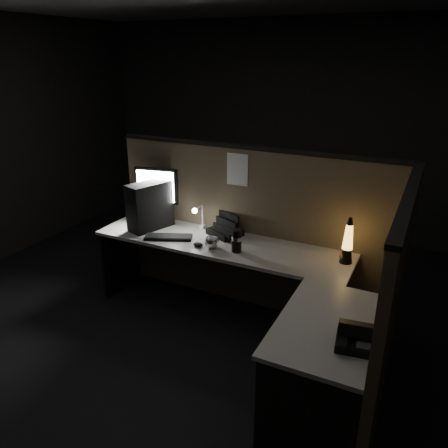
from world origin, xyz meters
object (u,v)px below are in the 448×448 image
at_px(keyboard, 168,237).
at_px(lava_lamp, 348,244).
at_px(pc_tower, 150,206).
at_px(desk_phone, 357,337).
at_px(monitor, 157,190).

distance_m(keyboard, lava_lamp, 1.55).
height_order(pc_tower, desk_phone, pc_tower).
xyz_separation_m(keyboard, desk_phone, (1.80, -0.82, 0.04)).
bearing_deg(keyboard, monitor, 113.07).
distance_m(pc_tower, monitor, 0.18).
xyz_separation_m(monitor, keyboard, (0.30, -0.29, -0.32)).
distance_m(monitor, keyboard, 0.53).
relative_size(lava_lamp, desk_phone, 1.42).
height_order(pc_tower, keyboard, pc_tower).
xyz_separation_m(keyboard, lava_lamp, (1.52, 0.21, 0.15)).
bearing_deg(pc_tower, lava_lamp, 20.42).
bearing_deg(desk_phone, monitor, 144.38).
xyz_separation_m(monitor, desk_phone, (2.10, -1.11, -0.28)).
bearing_deg(pc_tower, monitor, 115.55).
bearing_deg(desk_phone, lava_lamp, 97.12).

